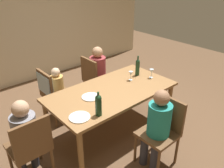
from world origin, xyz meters
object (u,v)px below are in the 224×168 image
Objects in this scene: person_man_bearded at (25,134)px; wine_glass_near_left at (131,74)px; dining_table at (112,95)px; person_child_small at (59,89)px; dinner_plate_host at (80,117)px; person_man_guest at (99,71)px; chair_left_end at (30,145)px; chair_far_left at (50,90)px; handbag at (77,105)px; dinner_plate_guest_left at (91,97)px; wine_glass_centre at (152,72)px; chair_near at (162,127)px; chair_far_right at (94,77)px; wine_bottle_tall_green at (98,105)px; person_woman_host at (157,124)px; wine_bottle_dark_red at (138,67)px.

wine_glass_near_left is at bearing 1.05° from person_man_bearded.
person_child_small is at bearing 114.58° from dining_table.
person_child_small is 1.20m from dinner_plate_host.
person_man_guest is at bearing 25.59° from person_man_bearded.
dinner_plate_host is (0.57, -0.17, 0.22)m from chair_left_end.
chair_far_left is 3.55× the size of dinner_plate_host.
handbag is (0.47, 0.00, -0.48)m from chair_far_left.
chair_left_end is at bearing -90.00° from person_man_bearded.
chair_left_end is at bearing -38.86° from chair_far_left.
dinner_plate_guest_left is at bearing 174.08° from dining_table.
person_child_small is 1.54m from wine_glass_centre.
chair_near reaches higher than wine_glass_centre.
person_man_bearded is at bearing 178.89° from dining_table.
chair_far_right is at bearing 27.09° from person_man_bearded.
dinner_plate_host is (-0.21, 0.11, -0.14)m from wine_bottle_tall_green.
person_man_bearded is at bearing -178.95° from wine_glass_near_left.
person_child_small is at bearing 72.93° from dinner_plate_host.
person_man_guest is at bearing 28.48° from chair_left_end.
person_man_bearded reaches higher than dining_table.
person_man_bearded reaches higher than wine_bottle_tall_green.
wine_glass_centre is (1.30, 0.27, -0.04)m from wine_bottle_tall_green.
chair_left_end and chair_far_right have the same top height.
dining_table is 12.63× the size of wine_glass_near_left.
dining_table is 0.49m from wine_glass_near_left.
wine_glass_near_left is at bearing 23.46° from wine_bottle_tall_green.
dinner_plate_guest_left is 0.89× the size of handbag.
wine_glass_near_left is (0.11, -0.81, 0.32)m from chair_far_right.
chair_left_end reaches higher than wine_glass_near_left.
person_man_bearded is at bearing -64.41° from person_man_guest.
chair_left_end is 2.02m from person_man_guest.
dining_table is at bearing 3.78° from chair_left_end.
wine_glass_centre is (0.78, 0.77, 0.21)m from person_woman_host.
dinner_plate_guest_left is (-0.70, -0.84, 0.22)m from chair_far_right.
wine_bottle_dark_red reaches higher than chair_far_right.
chair_near reaches higher than wine_glass_near_left.
wine_bottle_dark_red is at bearing 15.69° from wine_glass_near_left.
person_child_small is (-0.40, 0.87, -0.11)m from dining_table.
handbag is at bearing 34.19° from person_man_bearded.
handbag is (-0.41, -0.00, -0.42)m from chair_far_right.
handbag is at bearing 59.28° from dinner_plate_host.
handbag is at bearing 94.80° from dining_table.
wine_bottle_tall_green is (0.01, -1.24, 0.30)m from chair_far_left.
wine_glass_centre reaches higher than dinner_plate_host.
wine_glass_near_left is (0.36, 0.93, 0.32)m from chair_near.
wine_bottle_tall_green is at bearing 51.31° from chair_near.
handbag is at bearing 122.48° from wine_glass_near_left.
person_woman_host is (-0.03, -0.87, -0.03)m from dining_table.
dining_table is 0.89m from chair_near.
person_man_bearded reaches higher than chair_far_right.
person_man_bearded is 4.19× the size of dinner_plate_host.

